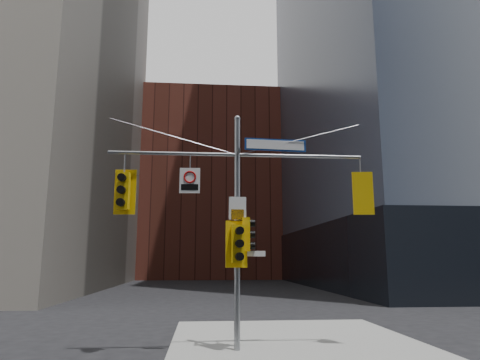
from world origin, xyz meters
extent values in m
cube|color=gray|center=(2.00, 4.00, 0.07)|extent=(8.00, 8.00, 0.15)
cube|color=brown|center=(0.00, 58.00, 14.00)|extent=(26.00, 20.00, 28.00)
cylinder|color=gray|center=(0.00, 2.00, 3.60)|extent=(0.18, 0.18, 7.20)
sphere|color=gray|center=(0.00, 2.00, 7.20)|extent=(0.20, 0.20, 0.20)
cylinder|color=gray|center=(-2.00, 2.00, 6.00)|extent=(4.00, 0.11, 0.11)
cylinder|color=gray|center=(2.00, 2.00, 6.00)|extent=(4.00, 0.11, 0.11)
cylinder|color=gray|center=(0.00, 1.65, 6.00)|extent=(0.10, 0.70, 0.10)
cylinder|color=gray|center=(-2.00, 2.00, 6.55)|extent=(4.00, 0.02, 1.12)
cylinder|color=gray|center=(2.00, 2.00, 6.55)|extent=(4.00, 0.02, 1.12)
cube|color=#DFAE0B|center=(-3.48, 2.00, 4.80)|extent=(0.39, 0.30, 1.13)
cube|color=#DFAE0B|center=(-3.46, 2.19, 4.80)|extent=(0.67, 0.11, 1.40)
cylinder|color=black|center=(-3.50, 1.79, 5.18)|extent=(0.25, 0.20, 0.24)
cylinder|color=black|center=(-3.49, 1.87, 5.18)|extent=(0.21, 0.04, 0.20)
cylinder|color=black|center=(-3.50, 1.79, 4.80)|extent=(0.25, 0.20, 0.24)
cylinder|color=black|center=(-3.49, 1.87, 4.80)|extent=(0.21, 0.04, 0.20)
cylinder|color=black|center=(-3.50, 1.79, 4.42)|extent=(0.25, 0.20, 0.24)
cylinder|color=black|center=(-3.49, 1.87, 4.42)|extent=(0.21, 0.04, 0.20)
cube|color=#DFAE0B|center=(3.98, 2.00, 4.80)|extent=(0.38, 0.30, 1.10)
cube|color=#DFAE0B|center=(3.95, 1.81, 4.80)|extent=(0.65, 0.13, 1.36)
cylinder|color=black|center=(4.01, 2.21, 5.17)|extent=(0.25, 0.20, 0.23)
cylinder|color=black|center=(3.99, 2.12, 5.17)|extent=(0.20, 0.05, 0.20)
cylinder|color=black|center=(4.01, 2.21, 4.80)|extent=(0.25, 0.20, 0.23)
cylinder|color=black|center=(3.99, 2.12, 4.80)|extent=(0.20, 0.05, 0.20)
cylinder|color=black|center=(4.01, 2.21, 4.43)|extent=(0.25, 0.20, 0.23)
cylinder|color=#0CE559|center=(3.99, 2.12, 4.43)|extent=(0.20, 0.05, 0.20)
cube|color=#DFAE0B|center=(0.28, 2.00, 3.50)|extent=(0.27, 0.36, 1.02)
cylinder|color=black|center=(0.47, 1.98, 3.84)|extent=(0.18, 0.23, 0.21)
cylinder|color=black|center=(0.40, 1.99, 3.84)|extent=(0.04, 0.19, 0.18)
cylinder|color=black|center=(0.47, 1.98, 3.50)|extent=(0.18, 0.23, 0.21)
cylinder|color=black|center=(0.40, 1.99, 3.50)|extent=(0.04, 0.19, 0.18)
cylinder|color=black|center=(0.47, 1.98, 3.16)|extent=(0.18, 0.23, 0.21)
cylinder|color=black|center=(0.40, 1.99, 3.16)|extent=(0.04, 0.19, 0.18)
cube|color=#DFAE0B|center=(0.00, 1.72, 3.21)|extent=(0.40, 0.31, 1.13)
cube|color=#DFAE0B|center=(-0.03, 1.91, 3.21)|extent=(0.67, 0.15, 1.40)
cylinder|color=black|center=(0.03, 1.51, 3.59)|extent=(0.26, 0.21, 0.24)
cylinder|color=black|center=(0.02, 1.59, 3.59)|extent=(0.21, 0.05, 0.20)
cylinder|color=black|center=(0.03, 1.51, 3.21)|extent=(0.26, 0.21, 0.24)
cylinder|color=black|center=(0.02, 1.59, 3.21)|extent=(0.21, 0.05, 0.20)
cylinder|color=black|center=(0.03, 1.51, 2.83)|extent=(0.26, 0.21, 0.24)
cylinder|color=black|center=(0.02, 1.59, 2.83)|extent=(0.21, 0.05, 0.20)
cube|color=navy|center=(1.23, 2.00, 6.35)|extent=(2.00, 0.20, 0.39)
cube|color=silver|center=(1.23, 1.98, 6.35)|extent=(1.88, 0.15, 0.30)
cube|color=silver|center=(-1.47, 1.98, 5.15)|extent=(0.63, 0.07, 0.79)
torus|color=#B20A0A|center=(-1.47, 1.96, 5.26)|extent=(0.39, 0.07, 0.39)
cube|color=black|center=(-1.47, 1.96, 4.94)|extent=(0.53, 0.04, 0.19)
cube|color=silver|center=(0.00, 1.88, 4.29)|extent=(0.54, 0.07, 0.70)
cube|color=#D88C00|center=(0.00, 1.86, 4.10)|extent=(0.39, 0.04, 0.31)
cube|color=silver|center=(0.45, 2.00, 2.92)|extent=(0.84, 0.11, 0.17)
cube|color=#145926|center=(0.00, 2.45, 2.72)|extent=(0.09, 0.77, 0.15)
camera|label=1|loc=(-1.03, -11.07, 2.75)|focal=32.00mm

